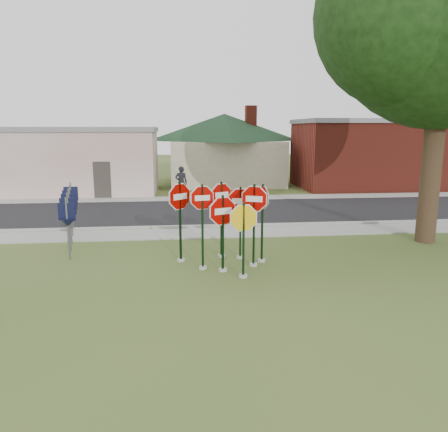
{
  "coord_description": "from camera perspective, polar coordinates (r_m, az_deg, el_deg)",
  "views": [
    {
      "loc": [
        -1.51,
        -11.28,
        4.08
      ],
      "look_at": [
        -0.12,
        2.0,
        1.41
      ],
      "focal_mm": 35.0,
      "sensor_mm": 36.0,
      "label": 1
    }
  ],
  "objects": [
    {
      "name": "sidewalk_far",
      "position": [
        25.94,
        -2.56,
        2.31
      ],
      "size": [
        60.0,
        1.6,
        0.06
      ],
      "primitive_type": "cube",
      "color": "gray",
      "rests_on": "ground"
    },
    {
      "name": "pedestrian",
      "position": [
        25.54,
        -5.61,
        4.37
      ],
      "size": [
        0.7,
        0.46,
        1.91
      ],
      "primitive_type": "imported",
      "rotation": [
        0.0,
        0.0,
        3.14
      ],
      "color": "black",
      "rests_on": "sidewalk_far"
    },
    {
      "name": "stop_sign_yellow",
      "position": [
        11.98,
        2.57,
        -1.97
      ],
      "size": [
        1.06,
        0.24,
        2.22
      ],
      "color": "#A7A59C",
      "rests_on": "ground"
    },
    {
      "name": "bg_tree_right",
      "position": [
        44.1,
        26.9,
        12.07
      ],
      "size": [
        5.6,
        5.6,
        8.4
      ],
      "color": "black",
      "rests_on": "ground"
    },
    {
      "name": "building_brick",
      "position": [
        32.74,
        18.59,
        7.79
      ],
      "size": [
        10.2,
        6.2,
        4.75
      ],
      "color": "maroon",
      "rests_on": "ground"
    },
    {
      "name": "stop_sign_center",
      "position": [
        12.47,
        -0.16,
        -0.86
      ],
      "size": [
        1.08,
        0.43,
        2.36
      ],
      "color": "#A7A59C",
      "rests_on": "ground"
    },
    {
      "name": "stop_sign_back_left",
      "position": [
        13.84,
        -0.34,
        0.84
      ],
      "size": [
        0.92,
        0.42,
        2.55
      ],
      "color": "#A7A59C",
      "rests_on": "ground"
    },
    {
      "name": "building_house",
      "position": [
        33.46,
        0.06,
        10.57
      ],
      "size": [
        11.6,
        11.6,
        6.2
      ],
      "color": "beige",
      "rests_on": "ground"
    },
    {
      "name": "stop_sign_far_right",
      "position": [
        13.41,
        5.03,
        0.39
      ],
      "size": [
        0.3,
        0.94,
        2.54
      ],
      "color": "#A7A59C",
      "rests_on": "ground"
    },
    {
      "name": "stop_sign_left",
      "position": [
        12.66,
        -2.85,
        0.02
      ],
      "size": [
        0.96,
        0.24,
        2.62
      ],
      "color": "#A7A59C",
      "rests_on": "ground"
    },
    {
      "name": "stop_sign_back_right",
      "position": [
        13.73,
        2.16,
        0.46
      ],
      "size": [
        1.11,
        0.24,
        2.43
      ],
      "color": "#A7A59C",
      "rests_on": "ground"
    },
    {
      "name": "ground",
      "position": [
        12.09,
        1.57,
        -8.43
      ],
      "size": [
        120.0,
        120.0,
        0.0
      ],
      "primitive_type": "plane",
      "color": "#374E1D",
      "rests_on": "ground"
    },
    {
      "name": "road",
      "position": [
        21.71,
        -1.88,
        0.52
      ],
      "size": [
        60.0,
        7.0,
        0.04
      ],
      "primitive_type": "cube",
      "color": "black",
      "rests_on": "ground"
    },
    {
      "name": "curb",
      "position": [
        18.29,
        -1.09,
        -1.36
      ],
      "size": [
        60.0,
        0.2,
        0.14
      ],
      "primitive_type": "cube",
      "color": "gray",
      "rests_on": "ground"
    },
    {
      "name": "sidewalk_near",
      "position": [
        17.33,
        -0.81,
        -2.21
      ],
      "size": [
        60.0,
        1.6,
        0.06
      ],
      "primitive_type": "cube",
      "color": "gray",
      "rests_on": "ground"
    },
    {
      "name": "stop_sign_right",
      "position": [
        12.95,
        3.95,
        0.34
      ],
      "size": [
        1.01,
        0.41,
        2.6
      ],
      "color": "#A7A59C",
      "rests_on": "ground"
    },
    {
      "name": "stop_sign_far_left",
      "position": [
        13.44,
        -5.78,
        0.84
      ],
      "size": [
        0.88,
        0.75,
        2.63
      ],
      "color": "#A7A59C",
      "rests_on": "ground"
    },
    {
      "name": "building_stucco",
      "position": [
        30.28,
        -20.43,
        6.95
      ],
      "size": [
        12.2,
        6.2,
        4.2
      ],
      "color": "silver",
      "rests_on": "ground"
    },
    {
      "name": "oak_tree",
      "position": [
        17.74,
        27.0,
        22.82
      ],
      "size": [
        11.48,
        10.88,
        11.92
      ],
      "color": "black",
      "rests_on": "ground"
    },
    {
      "name": "route_sign_row",
      "position": [
        16.5,
        -19.51,
        0.68
      ],
      "size": [
        1.43,
        4.63,
        2.0
      ],
      "color": "#59595E",
      "rests_on": "ground"
    }
  ]
}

